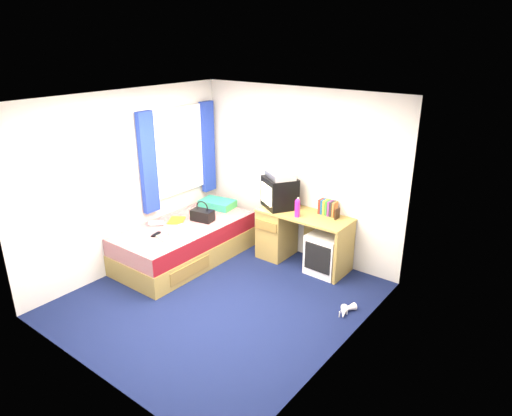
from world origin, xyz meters
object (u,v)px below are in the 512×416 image
Objects in this scene: storage_cube at (326,253)px; magazine at (177,220)px; desk at (288,232)px; pink_water_bottle at (297,209)px; towel at (183,232)px; water_bottle at (156,223)px; aerosol_can at (297,203)px; handbag at (202,215)px; crt_tv at (280,193)px; bed at (185,242)px; pillow at (217,204)px; vcr at (280,175)px; remote_control at (156,234)px; white_heels at (346,310)px; picture_frame at (337,214)px; colour_swatch_fan at (161,238)px.

storage_cube reaches higher than magazine.
pink_water_bottle reaches higher than desk.
towel is 0.53m from water_bottle.
aerosol_can is 0.56× the size of handbag.
crt_tv reaches higher than handbag.
water_bottle is (-1.41, -1.19, 0.17)m from desk.
desk is (1.12, 0.94, 0.14)m from bed.
aerosol_can is (1.33, 0.19, 0.25)m from pillow.
water_bottle is (-0.19, -1.06, -0.02)m from pillow.
bed is 4.67× the size of vcr.
pink_water_bottle reaches higher than remote_control.
handbag reaches higher than desk.
white_heels is (2.50, 0.64, -0.51)m from remote_control.
picture_frame is (1.92, 0.24, 0.22)m from pillow.
towel is 1.75× the size of remote_control.
storage_cube is 1.94m from towel.
storage_cube is at bearing 16.05° from pink_water_bottle.
pink_water_bottle is (-0.46, -0.26, 0.04)m from picture_frame.
crt_tv is 2.06× the size of towel.
towel is (-1.53, -1.15, 0.31)m from storage_cube.
pink_water_bottle is 0.65× the size of handbag.
magazine is (-0.29, -0.23, -0.08)m from handbag.
white_heels is at bearing 3.53° from crt_tv.
water_bottle is at bearing 123.68° from remote_control.
pillow is 1.08m from water_bottle.
towel is (0.14, -0.53, -0.04)m from handbag.
crt_tv is 1.15m from handbag.
magazine is 1.40× the size of water_bottle.
picture_frame is 2.34m from colour_swatch_fan.
towel reaches higher than bed.
desk is 1.60m from magazine.
pillow is at bearing 82.92° from magazine.
storage_cube is 0.56m from picture_frame.
towel reaches higher than remote_control.
aerosol_can reaches higher than bed.
crt_tv is at bearing 158.49° from pink_water_bottle.
storage_cube is at bearing 36.94° from towel.
bed is at bearing -102.95° from vcr.
aerosol_can is 0.88× the size of colour_swatch_fan.
aerosol_can is 1.36m from handbag.
water_bottle is at bearing -103.29° from vcr.
pink_water_bottle is at bearing 10.95° from vcr.
magazine is at bearing -111.34° from crt_tv.
crt_tv is 2.57× the size of pink_water_bottle.
crt_tv reaches higher than magazine.
remote_control reaches higher than bed.
crt_tv is at bearing -87.83° from vcr.
bed is at bearing -150.42° from pink_water_bottle.
vcr is (-0.80, 0.05, 0.94)m from storage_cube.
colour_swatch_fan is at bearing -29.50° from remote_control.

